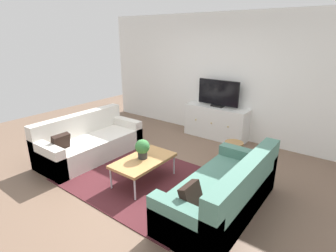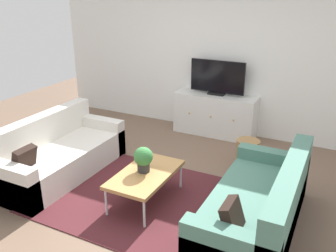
{
  "view_description": "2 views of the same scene",
  "coord_description": "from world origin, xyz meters",
  "px_view_note": "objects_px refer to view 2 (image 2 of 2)",
  "views": [
    {
      "loc": [
        2.63,
        -2.93,
        2.25
      ],
      "look_at": [
        0.0,
        0.54,
        0.74
      ],
      "focal_mm": 28.35,
      "sensor_mm": 36.0,
      "label": 1
    },
    {
      "loc": [
        2.03,
        -3.48,
        2.48
      ],
      "look_at": [
        0.0,
        0.54,
        0.74
      ],
      "focal_mm": 38.86,
      "sensor_mm": 36.0,
      "label": 2
    }
  ],
  "objects_px": {
    "couch_left_side": "(55,155)",
    "flat_screen_tv": "(217,78)",
    "potted_plant": "(143,158)",
    "tv_console": "(215,115)",
    "coffee_table": "(145,175)",
    "couch_right_side": "(262,209)",
    "wicker_basket": "(247,153)"
  },
  "relations": [
    {
      "from": "couch_left_side",
      "to": "flat_screen_tv",
      "type": "height_order",
      "value": "flat_screen_tv"
    },
    {
      "from": "wicker_basket",
      "to": "coffee_table",
      "type": "bearing_deg",
      "value": -119.1
    },
    {
      "from": "couch_left_side",
      "to": "flat_screen_tv",
      "type": "distance_m",
      "value": 2.92
    },
    {
      "from": "couch_left_side",
      "to": "potted_plant",
      "type": "distance_m",
      "value": 1.49
    },
    {
      "from": "couch_right_side",
      "to": "wicker_basket",
      "type": "relative_size",
      "value": 4.99
    },
    {
      "from": "coffee_table",
      "to": "wicker_basket",
      "type": "xyz_separation_m",
      "value": [
        0.84,
        1.51,
        -0.17
      ]
    },
    {
      "from": "coffee_table",
      "to": "wicker_basket",
      "type": "height_order",
      "value": "coffee_table"
    },
    {
      "from": "couch_left_side",
      "to": "coffee_table",
      "type": "relative_size",
      "value": 1.91
    },
    {
      "from": "couch_left_side",
      "to": "tv_console",
      "type": "height_order",
      "value": "couch_left_side"
    },
    {
      "from": "potted_plant",
      "to": "tv_console",
      "type": "distance_m",
      "value": 2.43
    },
    {
      "from": "couch_left_side",
      "to": "flat_screen_tv",
      "type": "xyz_separation_m",
      "value": [
        1.49,
        2.39,
        0.75
      ]
    },
    {
      "from": "couch_right_side",
      "to": "wicker_basket",
      "type": "height_order",
      "value": "couch_right_side"
    },
    {
      "from": "couch_left_side",
      "to": "couch_right_side",
      "type": "height_order",
      "value": "same"
    },
    {
      "from": "tv_console",
      "to": "wicker_basket",
      "type": "relative_size",
      "value": 3.66
    },
    {
      "from": "couch_left_side",
      "to": "tv_console",
      "type": "relative_size",
      "value": 1.37
    },
    {
      "from": "potted_plant",
      "to": "couch_left_side",
      "type": "bearing_deg",
      "value": 178.37
    },
    {
      "from": "couch_right_side",
      "to": "flat_screen_tv",
      "type": "height_order",
      "value": "flat_screen_tv"
    },
    {
      "from": "couch_left_side",
      "to": "coffee_table",
      "type": "bearing_deg",
      "value": -2.39
    },
    {
      "from": "coffee_table",
      "to": "flat_screen_tv",
      "type": "relative_size",
      "value": 1.07
    },
    {
      "from": "flat_screen_tv",
      "to": "wicker_basket",
      "type": "bearing_deg",
      "value": -48.23
    },
    {
      "from": "couch_right_side",
      "to": "coffee_table",
      "type": "bearing_deg",
      "value": -177.42
    },
    {
      "from": "couch_right_side",
      "to": "coffee_table",
      "type": "xyz_separation_m",
      "value": [
        -1.38,
        -0.06,
        0.1
      ]
    },
    {
      "from": "couch_left_side",
      "to": "tv_console",
      "type": "distance_m",
      "value": 2.81
    },
    {
      "from": "coffee_table",
      "to": "couch_right_side",
      "type": "bearing_deg",
      "value": 2.58
    },
    {
      "from": "coffee_table",
      "to": "tv_console",
      "type": "xyz_separation_m",
      "value": [
        -0.0,
        2.44,
        -0.0
      ]
    },
    {
      "from": "coffee_table",
      "to": "flat_screen_tv",
      "type": "height_order",
      "value": "flat_screen_tv"
    },
    {
      "from": "potted_plant",
      "to": "tv_console",
      "type": "xyz_separation_m",
      "value": [
        0.04,
        2.42,
        -0.2
      ]
    },
    {
      "from": "potted_plant",
      "to": "tv_console",
      "type": "relative_size",
      "value": 0.22
    },
    {
      "from": "couch_left_side",
      "to": "wicker_basket",
      "type": "height_order",
      "value": "couch_left_side"
    },
    {
      "from": "couch_left_side",
      "to": "potted_plant",
      "type": "xyz_separation_m",
      "value": [
        1.46,
        -0.04,
        0.3
      ]
    },
    {
      "from": "couch_left_side",
      "to": "wicker_basket",
      "type": "relative_size",
      "value": 4.99
    },
    {
      "from": "couch_right_side",
      "to": "couch_left_side",
      "type": "bearing_deg",
      "value": 180.0
    }
  ]
}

